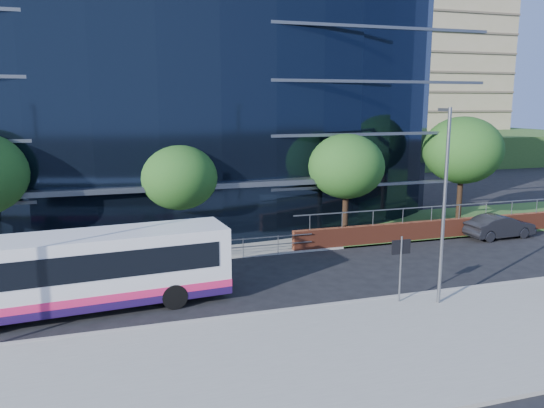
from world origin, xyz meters
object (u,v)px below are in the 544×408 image
object	(u,v)px
tree_dist_f	(461,133)
parked_car	(500,226)
tree_far_c	(346,166)
tree_far_d	(463,150)
tree_far_b	(179,178)
streetlight_east	(444,201)
city_bus	(87,270)
tree_dist_e	(363,134)
street_sign	(401,255)

from	to	relation	value
tree_dist_f	parked_car	bearing A→B (deg)	-123.56
tree_far_c	tree_far_d	xyz separation A→B (m)	(9.00, 1.00, 0.65)
tree_far_b	tree_far_c	size ratio (longest dim) A/B	0.93
tree_far_d	streetlight_east	xyz separation A→B (m)	(-10.00, -12.17, -0.75)
tree_far_b	tree_dist_f	bearing A→B (deg)	37.08
city_bus	tree_dist_e	bearing A→B (deg)	45.53
parked_car	tree_far_b	bearing A→B (deg)	78.33
tree_dist_f	city_bus	distance (m)	62.60
tree_far_d	parked_car	world-z (taller)	tree_far_d
street_sign	tree_far_d	size ratio (longest dim) A/B	0.38
street_sign	tree_far_c	world-z (taller)	tree_far_c
tree_dist_e	parked_car	xyz separation A→B (m)	(-7.62, -33.60, -3.80)
street_sign	tree_far_d	world-z (taller)	tree_far_d
tree_far_d	city_bus	size ratio (longest dim) A/B	0.63
tree_far_b	city_bus	world-z (taller)	tree_far_b
streetlight_east	street_sign	bearing A→B (deg)	158.64
tree_dist_e	city_bus	size ratio (longest dim) A/B	0.55
tree_far_b	streetlight_east	xyz separation A→B (m)	(9.00, -11.67, 0.23)
tree_far_b	streetlight_east	bearing A→B (deg)	-52.37
street_sign	tree_far_d	distance (m)	16.61
streetlight_east	parked_car	bearing A→B (deg)	39.55
tree_dist_f	street_sign	bearing A→B (deg)	-129.16
tree_dist_e	tree_far_b	bearing A→B (deg)	-131.52
tree_far_c	tree_dist_e	distance (m)	35.36
tree_far_d	parked_car	distance (m)	5.74
street_sign	streetlight_east	distance (m)	2.80
tree_dist_f	city_bus	world-z (taller)	tree_dist_f
tree_far_c	city_bus	size ratio (longest dim) A/B	0.55
street_sign	streetlight_east	bearing A→B (deg)	-21.36
street_sign	tree_far_d	bearing A→B (deg)	45.22
streetlight_east	parked_car	xyz separation A→B (m)	(10.38, 8.57, -3.71)
parked_car	streetlight_east	bearing A→B (deg)	126.97
tree_dist_f	streetlight_east	world-z (taller)	streetlight_east
tree_dist_e	city_bus	world-z (taller)	tree_dist_e
street_sign	tree_dist_f	bearing A→B (deg)	50.84
tree_dist_e	city_bus	bearing A→B (deg)	-129.77
tree_dist_e	streetlight_east	distance (m)	45.85
tree_far_c	streetlight_east	xyz separation A→B (m)	(-1.00, -11.17, -0.10)
streetlight_east	city_bus	size ratio (longest dim) A/B	0.67
tree_far_d	streetlight_east	world-z (taller)	streetlight_east
city_bus	tree_far_c	bearing A→B (deg)	21.38
tree_far_d	tree_far_c	bearing A→B (deg)	-173.66
tree_dist_e	tree_dist_f	size ratio (longest dim) A/B	1.08
tree_dist_f	parked_car	distance (m)	42.86
parked_car	city_bus	bearing A→B (deg)	98.33
tree_far_b	tree_dist_e	world-z (taller)	tree_dist_e
city_bus	streetlight_east	bearing A→B (deg)	-20.42
streetlight_east	parked_car	world-z (taller)	streetlight_east
tree_far_b	parked_car	size ratio (longest dim) A/B	1.36
tree_dist_e	tree_dist_f	distance (m)	16.13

